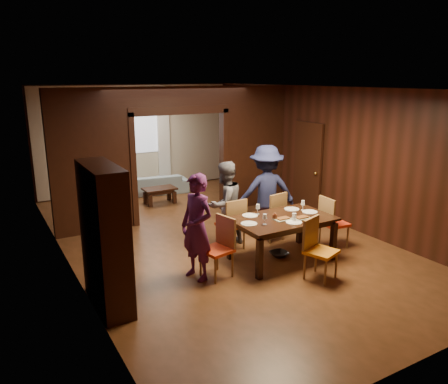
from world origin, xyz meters
TOP-DOWN VIEW (x-y plane):
  - floor at (0.00, 0.00)m, footprint 9.00×9.00m
  - ceiling at (0.00, 0.00)m, footprint 5.50×9.00m
  - room_walls at (0.00, 1.89)m, footprint 5.52×9.01m
  - person_purple at (-1.08, -1.36)m, footprint 0.57×0.71m
  - person_grey at (-0.01, -0.38)m, footprint 0.92×0.80m
  - person_navy at (0.93, -0.36)m, footprint 1.33×1.00m
  - sofa at (0.23, 3.85)m, footprint 1.83×0.92m
  - serving_bowl at (0.56, -1.33)m, footprint 0.32×0.32m
  - dining_table at (0.52, -1.44)m, footprint 1.71×1.06m
  - coffee_table at (-0.03, 2.87)m, footprint 0.80×0.50m
  - chair_left at (-0.80, -1.48)m, footprint 0.52×0.52m
  - chair_right at (1.73, -1.45)m, footprint 0.47×0.47m
  - chair_far_l at (0.01, -0.56)m, footprint 0.45×0.45m
  - chair_far_r at (0.90, -0.57)m, footprint 0.51×0.51m
  - chair_near at (0.58, -2.36)m, footprint 0.56×0.56m
  - hutch at (-2.53, -1.50)m, footprint 0.40×1.20m
  - door_right at (2.70, 0.50)m, footprint 0.06×0.90m
  - window_far at (0.00, 4.44)m, footprint 1.20×0.03m
  - curtain_left at (-0.75, 4.40)m, footprint 0.35×0.06m
  - curtain_right at (0.75, 4.40)m, footprint 0.35×0.06m
  - plate_left at (-0.16, -1.43)m, footprint 0.27×0.27m
  - plate_far_l at (0.09, -1.07)m, footprint 0.27×0.27m
  - plate_far_r at (0.96, -1.13)m, footprint 0.27×0.27m
  - plate_right at (1.13, -1.43)m, footprint 0.27×0.27m
  - plate_near at (0.52, -1.74)m, footprint 0.27×0.27m
  - platter_a at (0.46, -1.53)m, footprint 0.30×0.20m
  - platter_b at (0.77, -1.64)m, footprint 0.30×0.20m
  - wineglass_left at (0.05, -1.58)m, footprint 0.08×0.08m
  - wineglass_far at (0.26, -1.06)m, footprint 0.08×0.08m
  - wineglass_right at (1.10, -1.27)m, footprint 0.08×0.08m
  - tumbler at (0.57, -1.69)m, footprint 0.07×0.07m
  - condiment_jar at (0.35, -1.44)m, footprint 0.08×0.08m

SIDE VIEW (x-z plane):
  - floor at x=0.00m, z-range 0.00..0.00m
  - coffee_table at x=-0.03m, z-range 0.00..0.40m
  - sofa at x=0.23m, z-range 0.00..0.51m
  - dining_table at x=0.52m, z-range 0.00..0.76m
  - chair_left at x=-0.80m, z-range 0.00..0.97m
  - chair_right at x=1.73m, z-range 0.00..0.97m
  - chair_far_l at x=0.01m, z-range 0.00..0.97m
  - chair_far_r at x=0.90m, z-range 0.00..0.97m
  - chair_near at x=0.58m, z-range 0.00..0.97m
  - plate_left at x=-0.16m, z-range 0.76..0.77m
  - plate_far_l at x=0.09m, z-range 0.76..0.77m
  - plate_far_r at x=0.96m, z-range 0.76..0.77m
  - plate_right at x=1.13m, z-range 0.76..0.77m
  - plate_near at x=0.52m, z-range 0.76..0.77m
  - platter_a at x=0.46m, z-range 0.76..0.80m
  - platter_b at x=0.77m, z-range 0.76..0.80m
  - serving_bowl at x=0.56m, z-range 0.76..0.84m
  - person_grey at x=-0.01m, z-range 0.00..1.61m
  - condiment_jar at x=0.35m, z-range 0.76..0.87m
  - tumbler at x=0.57m, z-range 0.76..0.90m
  - person_purple at x=-1.08m, z-range 0.00..1.69m
  - wineglass_left at x=0.05m, z-range 0.76..0.94m
  - wineglass_far at x=0.26m, z-range 0.76..0.94m
  - wineglass_right at x=1.10m, z-range 0.76..0.94m
  - person_navy at x=0.93m, z-range 0.00..1.83m
  - hutch at x=-2.53m, z-range 0.00..2.00m
  - door_right at x=2.70m, z-range 0.00..2.10m
  - curtain_left at x=-0.75m, z-range 0.05..2.45m
  - curtain_right at x=0.75m, z-range 0.05..2.45m
  - room_walls at x=0.00m, z-range 0.06..2.96m
  - window_far at x=0.00m, z-range 1.05..2.35m
  - ceiling at x=0.00m, z-range 2.89..2.91m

